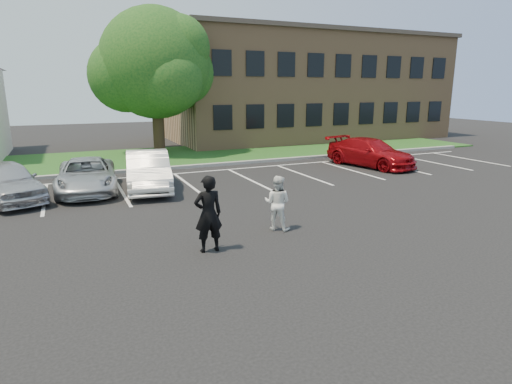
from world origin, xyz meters
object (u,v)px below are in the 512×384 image
(man_black_suit, at_px, (208,214))
(car_silver_west, at_px, (7,182))
(tree, at_px, (156,66))
(man_white_shirt, at_px, (277,203))
(office_building, at_px, (307,87))
(car_red_compact, at_px, (370,153))
(car_white_sedan, at_px, (148,171))
(car_silver_minivan, at_px, (87,176))

(man_black_suit, xyz_separation_m, car_silver_west, (-5.16, 7.71, -0.25))
(tree, relative_size, man_white_shirt, 5.46)
(office_building, xyz_separation_m, car_red_compact, (-3.97, -13.44, -3.43))
(office_building, distance_m, car_silver_west, 25.23)
(car_white_sedan, bearing_deg, car_silver_minivan, 173.44)
(man_white_shirt, bearing_deg, car_silver_west, 1.26)
(man_black_suit, height_order, car_silver_west, man_black_suit)
(tree, bearing_deg, car_white_sedan, -104.59)
(car_silver_minivan, bearing_deg, car_red_compact, 4.50)
(man_black_suit, height_order, car_white_sedan, man_black_suit)
(man_white_shirt, xyz_separation_m, car_silver_west, (-7.52, 6.88, -0.06))
(tree, distance_m, car_silver_west, 13.03)
(car_silver_west, xyz_separation_m, car_white_sedan, (5.04, -0.17, 0.04))
(man_white_shirt, bearing_deg, car_white_sedan, -26.00)
(car_silver_west, height_order, car_red_compact, car_silver_west)
(tree, distance_m, car_silver_minivan, 11.34)
(tree, distance_m, man_black_suit, 17.96)
(man_white_shirt, distance_m, car_red_compact, 11.85)
(tree, height_order, man_black_suit, tree)
(car_silver_west, bearing_deg, office_building, 13.46)
(car_silver_west, distance_m, car_white_sedan, 5.04)
(man_black_suit, height_order, car_red_compact, man_black_suit)
(car_silver_west, bearing_deg, car_red_compact, -18.72)
(office_building, distance_m, car_white_sedan, 21.38)
(office_building, height_order, car_silver_west, office_building)
(car_white_sedan, bearing_deg, car_red_compact, 11.18)
(man_white_shirt, bearing_deg, car_silver_minivan, -13.02)
(car_silver_minivan, height_order, car_white_sedan, car_white_sedan)
(car_silver_west, height_order, car_silver_minivan, car_silver_west)
(car_silver_minivan, height_order, car_red_compact, car_red_compact)
(office_building, relative_size, car_silver_minivan, 4.69)
(man_white_shirt, height_order, car_red_compact, man_white_shirt)
(tree, xyz_separation_m, man_black_suit, (-2.41, -17.26, -4.36))
(man_white_shirt, height_order, car_silver_west, man_white_shirt)
(car_white_sedan, distance_m, car_red_compact, 11.77)
(man_white_shirt, bearing_deg, office_building, -78.75)
(car_white_sedan, bearing_deg, man_white_shirt, -61.76)
(tree, relative_size, car_red_compact, 1.75)
(office_building, xyz_separation_m, man_white_shirt, (-13.24, -20.81, -3.35))
(man_black_suit, xyz_separation_m, car_white_sedan, (-0.12, 7.54, -0.21))
(office_building, height_order, car_white_sedan, office_building)
(tree, height_order, car_silver_west, tree)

